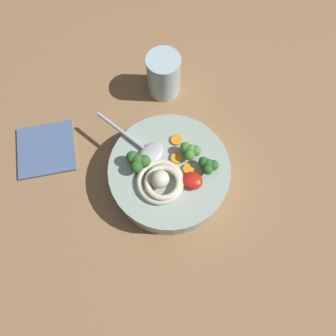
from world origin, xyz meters
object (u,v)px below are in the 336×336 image
Objects in this scene: folded_napkin at (46,149)px; soup_spoon at (146,150)px; noodle_pile at (161,181)px; drinking_glass at (164,75)px; soup_bowl at (168,173)px.

soup_spoon is at bearing 0.18° from folded_napkin.
noodle_pile is 27.07cm from drinking_glass.
noodle_pile is at bearing -105.26° from soup_bowl.
drinking_glass is at bearing -60.76° from soup_spoon.
folded_napkin is (-27.89, 6.30, -7.63)cm from noodle_pile.
soup_bowl is 2.33× the size of drinking_glass.
soup_spoon is 1.29× the size of folded_napkin.
drinking_glass is at bearing 39.85° from folded_napkin.
drinking_glass reaches higher than soup_bowl.
soup_spoon is 1.53× the size of drinking_glass.
soup_bowl is 23.79cm from drinking_glass.
soup_bowl is 29.12cm from folded_napkin.
soup_spoon reaches higher than folded_napkin.
folded_napkin is at bearing 31.12° from soup_spoon.
soup_bowl reaches higher than folded_napkin.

